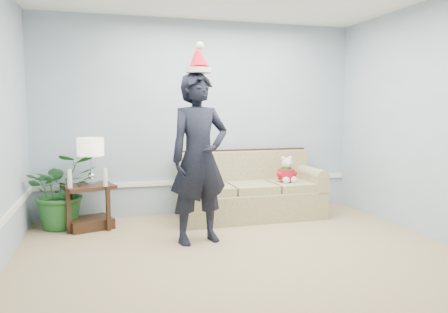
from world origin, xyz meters
name	(u,v)px	position (x,y,z in m)	size (l,w,h in m)	color
room_shell	(264,123)	(0.00, 0.00, 1.35)	(4.54, 5.04, 2.74)	tan
wainscot_trim	(120,206)	(-1.18, 1.18, 0.45)	(4.49, 4.99, 0.06)	white
sofa	(249,193)	(0.58, 2.09, 0.32)	(1.94, 0.85, 0.91)	brown
side_table	(89,211)	(-1.52, 2.04, 0.21)	(0.69, 0.63, 0.55)	#391E14
table_lamp	(91,149)	(-1.48, 2.09, 0.99)	(0.32, 0.32, 0.58)	silver
candle_pair	(88,179)	(-1.52, 1.87, 0.65)	(0.46, 0.06, 0.22)	silver
houseplant	(62,190)	(-1.84, 2.16, 0.47)	(0.85, 0.73, 0.94)	#226027
man	(199,159)	(-0.32, 1.13, 0.93)	(0.68, 0.45, 1.87)	black
santa_hat	(198,60)	(-0.32, 1.14, 2.00)	(0.29, 0.32, 0.33)	silver
teddy_bear	(287,173)	(1.08, 1.97, 0.61)	(0.25, 0.27, 0.36)	silver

